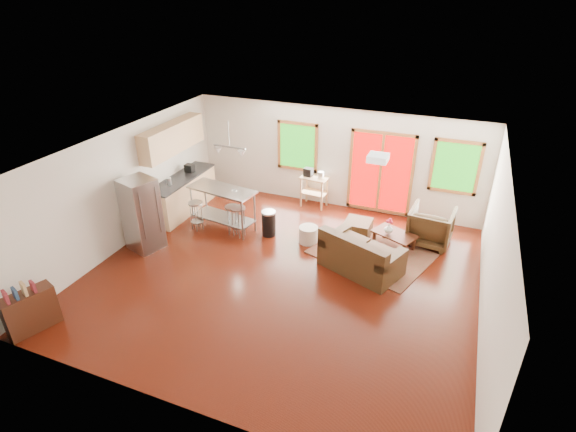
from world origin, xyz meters
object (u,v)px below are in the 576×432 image
at_px(refrigerator, 142,214).
at_px(kitchen_cart, 314,181).
at_px(coffee_table, 394,235).
at_px(armchair, 431,224).
at_px(ottoman, 358,228).
at_px(island, 222,201).
at_px(loveseat, 360,256).
at_px(rug, 371,253).

distance_m(refrigerator, kitchen_cart, 4.36).
distance_m(coffee_table, kitchen_cart, 2.74).
bearing_deg(coffee_table, armchair, 35.92).
bearing_deg(ottoman, armchair, 10.99).
height_order(coffee_table, refrigerator, refrigerator).
relative_size(coffee_table, island, 0.62).
relative_size(loveseat, coffee_table, 1.71).
bearing_deg(coffee_table, ottoman, 166.81).
bearing_deg(rug, coffee_table, 48.83).
height_order(island, kitchen_cart, kitchen_cart).
distance_m(loveseat, refrigerator, 4.75).
bearing_deg(rug, kitchen_cart, 137.92).
relative_size(ottoman, kitchen_cart, 0.57).
xyz_separation_m(ottoman, island, (-3.09, -0.80, 0.51)).
height_order(ottoman, refrigerator, refrigerator).
bearing_deg(loveseat, ottoman, 127.07).
bearing_deg(refrigerator, kitchen_cart, 67.44).
bearing_deg(armchair, refrigerator, 28.74).
bearing_deg(refrigerator, island, 67.64).
distance_m(rug, loveseat, 0.79).
bearing_deg(island, loveseat, -9.17).
bearing_deg(island, coffee_table, 8.55).
relative_size(rug, armchair, 2.49).
relative_size(rug, ottoman, 3.96).
distance_m(loveseat, armchair, 2.06).
relative_size(loveseat, island, 1.06).
bearing_deg(ottoman, rug, -53.54).
bearing_deg(ottoman, loveseat, -74.53).
xyz_separation_m(armchair, island, (-4.67, -1.11, 0.24)).
height_order(ottoman, island, island).
height_order(loveseat, coffee_table, loveseat).
bearing_deg(island, rug, 2.38).
height_order(rug, loveseat, loveseat).
relative_size(armchair, island, 0.55).
height_order(rug, coffee_table, coffee_table).
height_order(loveseat, ottoman, loveseat).
bearing_deg(ottoman, island, -165.48).
bearing_deg(refrigerator, rug, 35.50).
bearing_deg(rug, armchair, 41.15).
distance_m(coffee_table, armchair, 0.89).
distance_m(loveseat, island, 3.53).
distance_m(ottoman, kitchen_cart, 1.93).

